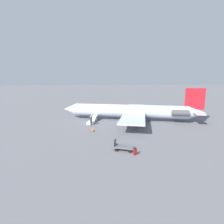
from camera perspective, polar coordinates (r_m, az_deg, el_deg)
The scene contains 7 objects.
ground_plane at distance 34.85m, azimuth 5.57°, elevation -2.71°, with size 600.00×600.00×0.00m, color slate.
airplane_main at distance 34.41m, azimuth 7.09°, elevation 0.36°, with size 27.41×21.16×6.43m.
boarding_stairs at distance 32.35m, azimuth -6.71°, elevation -3.08°, with size 2.07×4.14×1.63m.
passenger at distance 30.83m, azimuth -6.88°, elevation -2.53°, with size 0.41×0.56×1.74m.
luggage_cart at distance 20.02m, azimuth 3.50°, elevation -11.18°, with size 2.45×1.82×1.22m.
suitcase at distance 19.06m, azimuth 7.51°, elevation -12.81°, with size 0.42×0.34×0.88m.
traffic_cone_near_stairs at distance 27.38m, azimuth -6.41°, elevation -5.64°, with size 0.61×0.61×0.67m.
Camera 1 is at (6.82, 33.28, 7.75)m, focal length 28.00 mm.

